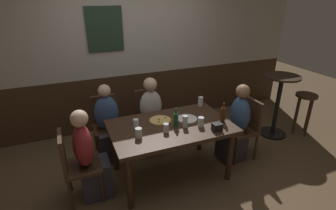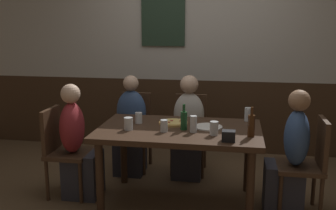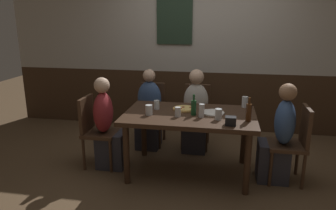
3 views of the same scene
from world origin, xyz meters
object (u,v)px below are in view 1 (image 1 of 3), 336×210
(pint_glass_stout, at_px, (136,124))
(person_head_west, at_px, (90,162))
(plate_white_large, at_px, (187,119))
(pint_glass_amber, at_px, (201,102))
(beer_bottle_brown, at_px, (223,114))
(condiment_caddy, at_px, (217,127))
(side_bar_table, at_px, (278,101))
(chair_head_east, at_px, (245,125))
(beer_glass_tall, at_px, (185,122))
(person_left_far, at_px, (109,129))
(tumbler_water, at_px, (139,133))
(highball_clear, at_px, (201,122))
(dining_table, at_px, (171,131))
(chair_left_far, at_px, (106,122))
(bar_stool, at_px, (305,103))
(chair_mid_far, at_px, (149,115))
(chair_head_west, at_px, (75,163))
(person_head_east, at_px, (236,129))
(beer_bottle_green, at_px, (176,119))
(pizza, at_px, (160,120))
(pint_glass_pale, at_px, (166,128))
(person_mid_far, at_px, (152,120))

(pint_glass_stout, bearing_deg, person_head_west, -169.38)
(pint_glass_stout, xyz_separation_m, plate_white_large, (0.67, -0.04, -0.04))
(pint_glass_amber, xyz_separation_m, beer_bottle_brown, (0.01, -0.55, 0.04))
(condiment_caddy, height_order, side_bar_table, side_bar_table)
(beer_bottle_brown, bearing_deg, chair_head_east, 17.42)
(chair_head_east, height_order, plate_white_large, chair_head_east)
(beer_glass_tall, height_order, condiment_caddy, beer_glass_tall)
(person_head_west, xyz_separation_m, beer_glass_tall, (1.15, -0.11, 0.33))
(person_left_far, distance_m, plate_white_large, 1.16)
(tumbler_water, bearing_deg, highball_clear, -2.76)
(dining_table, distance_m, pint_glass_stout, 0.45)
(chair_left_far, height_order, highball_clear, chair_left_far)
(highball_clear, bearing_deg, pint_glass_amber, 61.24)
(bar_stool, bearing_deg, dining_table, -176.32)
(chair_mid_far, height_order, side_bar_table, side_bar_table)
(chair_head_west, distance_m, bar_stool, 3.67)
(person_head_east, bearing_deg, beer_bottle_green, -177.35)
(highball_clear, bearing_deg, chair_left_far, 133.37)
(person_head_west, bearing_deg, bar_stool, 2.63)
(chair_head_east, xyz_separation_m, highball_clear, (-0.84, -0.17, 0.30))
(condiment_caddy, bearing_deg, pizza, 138.18)
(person_left_far, bearing_deg, tumbler_water, -76.01)
(chair_mid_far, distance_m, bar_stool, 2.60)
(chair_left_far, distance_m, chair_head_west, 1.01)
(highball_clear, xyz_separation_m, beer_glass_tall, (-0.19, 0.06, 0.01))
(dining_table, distance_m, pint_glass_pale, 0.22)
(beer_bottle_brown, bearing_deg, chair_head_west, 174.85)
(beer_bottle_brown, bearing_deg, pizza, 156.55)
(chair_mid_far, xyz_separation_m, person_head_west, (-1.00, -0.88, -0.02))
(chair_left_far, bearing_deg, person_mid_far, -13.86)
(beer_glass_tall, bearing_deg, tumbler_water, -177.98)
(person_left_far, distance_m, beer_bottle_green, 1.10)
(tumbler_water, distance_m, side_bar_table, 2.54)
(chair_mid_far, xyz_separation_m, pint_glass_amber, (0.63, -0.49, 0.30))
(side_bar_table, height_order, bar_stool, side_bar_table)
(person_left_far, height_order, beer_glass_tall, person_left_far)
(beer_glass_tall, relative_size, condiment_caddy, 1.36)
(bar_stool, bearing_deg, condiment_caddy, -166.49)
(plate_white_large, height_order, side_bar_table, side_bar_table)
(chair_head_east, relative_size, pint_glass_amber, 6.60)
(beer_glass_tall, bearing_deg, person_left_far, 134.25)
(person_head_east, xyz_separation_m, beer_bottle_green, (-0.95, -0.04, 0.36))
(pint_glass_amber, bearing_deg, chair_head_west, -167.86)
(person_mid_far, relative_size, beer_bottle_brown, 4.36)
(chair_left_far, bearing_deg, beer_bottle_brown, -38.62)
(chair_left_far, xyz_separation_m, person_left_far, (-0.00, -0.16, -0.03))
(chair_mid_far, xyz_separation_m, chair_left_far, (-0.66, 0.00, 0.00))
(beer_bottle_green, bearing_deg, pint_glass_stout, 161.38)
(beer_glass_tall, bearing_deg, pint_glass_amber, 45.35)
(pizza, bearing_deg, chair_head_west, -172.08)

